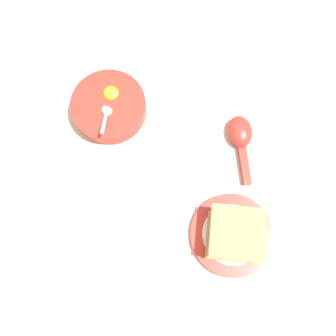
{
  "coord_description": "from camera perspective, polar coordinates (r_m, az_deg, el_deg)",
  "views": [
    {
      "loc": [
        -0.11,
        0.14,
        0.71
      ],
      "look_at": [
        0.0,
        0.0,
        0.02
      ],
      "focal_mm": 35.0,
      "sensor_mm": 36.0,
      "label": 1
    }
  ],
  "objects": [
    {
      "name": "ground_plane",
      "position": [
        0.73,
        0.11,
        -0.4
      ],
      "size": [
        3.0,
        3.0,
        0.0
      ],
      "primitive_type": "plane",
      "color": "beige"
    },
    {
      "name": "egg_bowl",
      "position": [
        0.77,
        -10.21,
        10.48
      ],
      "size": [
        0.17,
        0.17,
        0.07
      ],
      "color": "red",
      "rests_on": "ground_plane"
    },
    {
      "name": "toast_plate",
      "position": [
        0.72,
        11.02,
        -11.33
      ],
      "size": [
        0.17,
        0.17,
        0.01
      ],
      "color": "red",
      "rests_on": "ground_plane"
    },
    {
      "name": "toast_sandwich",
      "position": [
        0.68,
        11.63,
        -11.28
      ],
      "size": [
        0.15,
        0.15,
        0.06
      ],
      "color": "tan",
      "rests_on": "toast_plate"
    },
    {
      "name": "soup_spoon",
      "position": [
        0.76,
        12.54,
        5.41
      ],
      "size": [
        0.14,
        0.14,
        0.03
      ],
      "color": "red",
      "rests_on": "ground_plane"
    }
  ]
}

